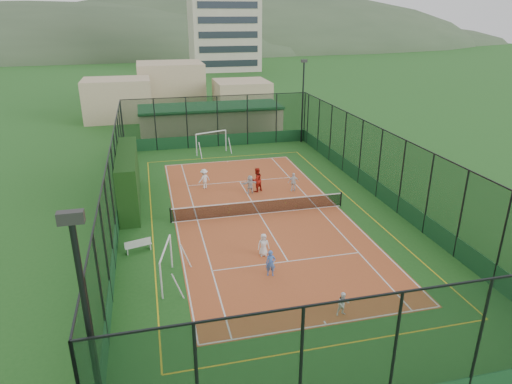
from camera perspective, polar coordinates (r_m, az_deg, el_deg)
ground at (r=30.30m, az=0.42°, el=-2.77°), size 300.00×300.00×0.00m
court_slab at (r=30.30m, az=0.42°, el=-2.76°), size 11.17×23.97×0.01m
tennis_net at (r=30.09m, az=0.42°, el=-1.85°), size 11.67×0.12×1.06m
perimeter_fence at (r=29.37m, az=0.43°, el=1.69°), size 18.12×34.12×5.00m
floodlight_sw at (r=13.31m, az=-19.66°, el=-18.76°), size 0.60×0.26×8.25m
floodlight_ne at (r=46.77m, az=5.85°, el=11.13°), size 0.60×0.26×8.25m
clubhouse at (r=50.45m, az=-5.70°, el=8.94°), size 15.20×7.20×3.15m
apartment_tower at (r=110.43m, az=-4.16°, el=22.77°), size 15.00×12.00×30.00m
distant_hills at (r=177.37m, az=-11.92°, el=17.04°), size 200.00×60.00×24.00m
hedge_left at (r=32.56m, az=-15.64°, el=1.67°), size 1.27×8.46×3.70m
white_bench at (r=26.38m, az=-14.52°, el=-6.41°), size 1.53×0.79×0.83m
futsal_goal_near at (r=23.00m, az=-11.14°, el=-8.99°), size 3.04×1.48×1.89m
futsal_goal_far at (r=43.38m, az=-5.60°, el=6.13°), size 3.33×1.89×2.06m
child_near_left at (r=25.03m, az=0.94°, el=-6.62°), size 0.67×0.47×1.30m
child_near_mid at (r=23.24m, az=1.85°, el=-8.89°), size 0.57×0.45×1.38m
child_near_right at (r=20.89m, az=10.85°, el=-13.58°), size 0.57×0.45×1.14m
child_far_left at (r=34.67m, az=-6.49°, el=1.66°), size 1.13×0.97×1.52m
child_far_right at (r=34.03m, az=4.71°, el=1.25°), size 0.85×0.38×1.42m
child_far_back at (r=33.52m, az=-0.75°, el=0.97°), size 1.31×0.51×1.38m
coach at (r=33.76m, az=0.09°, el=1.53°), size 1.11×1.04×1.83m
tennis_balls at (r=31.20m, az=0.58°, el=-1.94°), size 4.75×0.76×0.07m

